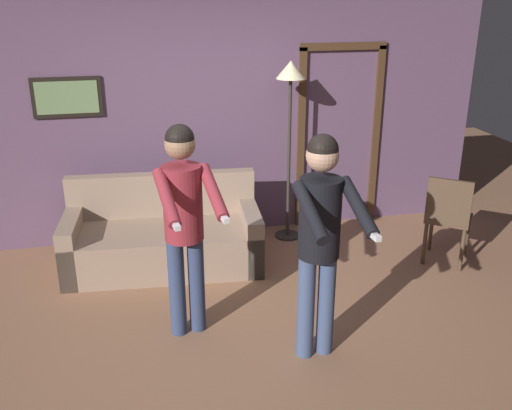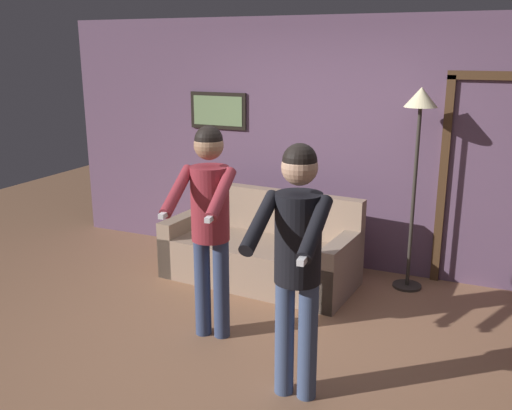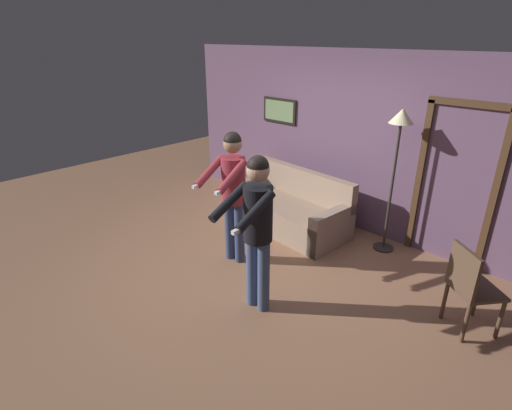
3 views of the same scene
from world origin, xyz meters
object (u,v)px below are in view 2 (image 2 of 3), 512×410
Objects in this scene: couch at (261,253)px; person_standing_left at (209,213)px; torchiere_lamp at (419,127)px; person_standing_right at (297,250)px.

person_standing_left is at bearing -85.19° from couch.
person_standing_left is (0.11, -1.26, 0.77)m from couch.
torchiere_lamp reaches higher than couch.
torchiere_lamp is at bearing 79.92° from person_standing_right.
person_standing_right is at bearing -100.08° from torchiere_lamp.
person_standing_left is at bearing -127.99° from torchiere_lamp.
person_standing_right is (0.91, -0.51, 0.00)m from person_standing_left.
couch is 1.01× the size of torchiere_lamp.
torchiere_lamp is 1.13× the size of person_standing_right.
person_standing_right is at bearing -60.26° from couch.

